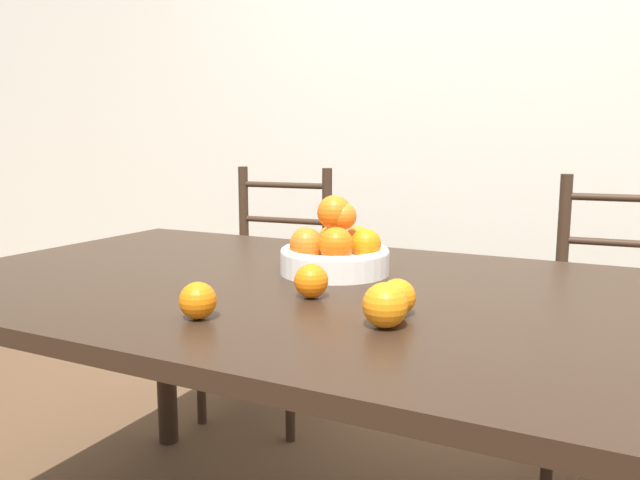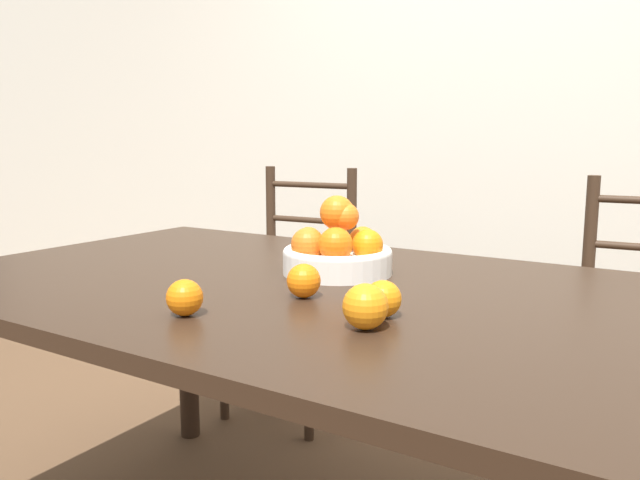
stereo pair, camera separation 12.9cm
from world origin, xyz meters
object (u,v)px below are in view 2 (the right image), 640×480
at_px(orange_loose_0, 365,307).
at_px(fruit_bowl, 337,249).
at_px(chair_left, 294,296).
at_px(orange_loose_2, 185,298).
at_px(orange_loose_3, 383,299).
at_px(orange_loose_1, 304,281).

bearing_deg(orange_loose_0, fruit_bowl, 126.78).
height_order(orange_loose_0, chair_left, chair_left).
distance_m(orange_loose_0, chair_left, 1.46).
bearing_deg(orange_loose_2, orange_loose_3, 30.70).
xyz_separation_m(fruit_bowl, orange_loose_2, (-0.05, -0.46, -0.03)).
bearing_deg(orange_loose_3, orange_loose_2, -149.30).
distance_m(orange_loose_0, orange_loose_1, 0.24).
height_order(orange_loose_2, chair_left, chair_left).
distance_m(orange_loose_3, chair_left, 1.40).
bearing_deg(orange_loose_0, chair_left, 129.57).
bearing_deg(orange_loose_3, fruit_bowl, 133.30).
height_order(orange_loose_1, orange_loose_2, orange_loose_1).
bearing_deg(orange_loose_2, fruit_bowl, 83.52).
bearing_deg(chair_left, orange_loose_3, -53.05).
xyz_separation_m(orange_loose_0, orange_loose_1, (-0.21, 0.12, -0.00)).
relative_size(orange_loose_0, chair_left, 0.08).
bearing_deg(orange_loose_0, orange_loose_3, 95.25).
bearing_deg(orange_loose_1, orange_loose_0, -30.70).
distance_m(orange_loose_1, orange_loose_3, 0.20).
relative_size(orange_loose_2, chair_left, 0.07).
bearing_deg(orange_loose_3, orange_loose_0, -84.75).
height_order(orange_loose_1, chair_left, chair_left).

